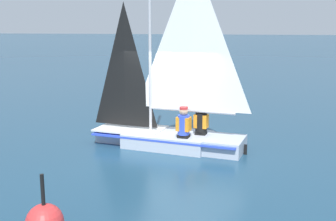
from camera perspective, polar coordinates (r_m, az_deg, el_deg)
The scene contains 4 objects.
ground_plane at distance 11.27m, azimuth 0.00°, elevation -4.86°, with size 260.00×260.00×0.00m, color navy.
sailboat_main at distance 11.05m, azimuth 0.18°, elevation -0.82°, with size 4.14×1.90×4.97m.
sailor_helm at distance 10.64m, azimuth 2.13°, elevation -2.34°, with size 0.38×0.34×1.16m.
sailor_crew at distance 10.98m, azimuth 4.50°, elevation -1.92°, with size 0.38×0.34×1.16m.
Camera 1 is at (-2.24, 10.57, 3.19)m, focal length 45.00 mm.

